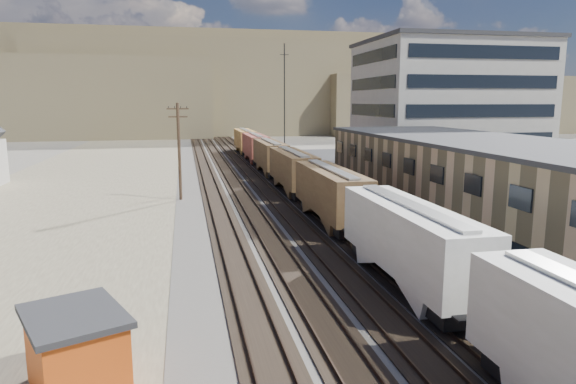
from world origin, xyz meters
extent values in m
cube|color=#4C4742|center=(0.00, 50.00, 0.03)|extent=(18.00, 200.00, 0.06)
cube|color=#6D5E4B|center=(-20.00, 40.00, 0.01)|extent=(24.00, 180.00, 0.03)
cube|color=#232326|center=(22.00, 35.00, 0.02)|extent=(26.00, 120.00, 0.04)
cube|color=black|center=(-5.00, 50.00, 0.10)|extent=(2.60, 200.00, 0.08)
cube|color=#38281E|center=(-5.72, 50.00, 0.22)|extent=(0.08, 200.00, 0.16)
cube|color=#38281E|center=(-4.28, 50.00, 0.22)|extent=(0.08, 200.00, 0.16)
cube|color=black|center=(-2.00, 50.00, 0.10)|extent=(2.60, 200.00, 0.08)
cube|color=#38281E|center=(-2.72, 50.00, 0.22)|extent=(0.08, 200.00, 0.16)
cube|color=#38281E|center=(-1.28, 50.00, 0.22)|extent=(0.08, 200.00, 0.16)
cube|color=black|center=(1.00, 50.00, 0.10)|extent=(2.60, 200.00, 0.08)
cube|color=#38281E|center=(0.28, 50.00, 0.22)|extent=(0.08, 200.00, 0.16)
cube|color=#38281E|center=(1.72, 50.00, 0.22)|extent=(0.08, 200.00, 0.16)
cube|color=black|center=(3.80, 50.00, 0.10)|extent=(2.60, 200.00, 0.08)
cube|color=#38281E|center=(3.08, 50.00, 0.22)|extent=(0.08, 200.00, 0.16)
cube|color=#38281E|center=(4.52, 50.00, 0.22)|extent=(0.08, 200.00, 0.16)
cube|color=black|center=(3.80, 3.41, 0.75)|extent=(2.20, 2.20, 0.90)
cube|color=black|center=(3.80, 8.46, 0.75)|extent=(2.20, 2.20, 0.90)
cube|color=black|center=(3.80, 18.61, 0.75)|extent=(2.20, 2.20, 0.90)
cube|color=beige|center=(3.80, 13.53, 2.90)|extent=(3.00, 13.34, 3.40)
cube|color=#B7B7B2|center=(3.80, 13.53, 4.68)|extent=(0.90, 12.33, 0.16)
cube|color=black|center=(3.80, 23.66, 0.75)|extent=(2.20, 2.20, 0.90)
cube|color=black|center=(3.80, 33.81, 0.75)|extent=(2.20, 2.20, 0.90)
cube|color=#4E3721|center=(3.80, 28.73, 2.90)|extent=(3.00, 13.34, 3.40)
cube|color=#B7B7B2|center=(3.80, 28.73, 4.68)|extent=(0.90, 12.33, 0.16)
cube|color=black|center=(3.80, 38.86, 0.75)|extent=(2.20, 2.20, 0.90)
cube|color=black|center=(3.80, 49.01, 0.75)|extent=(2.20, 2.20, 0.90)
cube|color=#4E3721|center=(3.80, 43.93, 2.90)|extent=(3.00, 13.34, 3.40)
cube|color=#B7B7B2|center=(3.80, 43.93, 4.68)|extent=(0.90, 12.33, 0.16)
cube|color=black|center=(3.80, 54.06, 0.75)|extent=(2.20, 2.20, 0.90)
cube|color=black|center=(3.80, 64.21, 0.75)|extent=(2.20, 2.20, 0.90)
cube|color=#4E3721|center=(3.80, 59.13, 2.90)|extent=(3.00, 13.34, 3.40)
cube|color=#B7B7B2|center=(3.80, 59.13, 4.68)|extent=(0.90, 12.32, 0.16)
cube|color=black|center=(3.80, 69.26, 0.75)|extent=(2.20, 2.20, 0.90)
cube|color=black|center=(3.80, 79.41, 0.75)|extent=(2.20, 2.20, 0.90)
cube|color=brown|center=(3.80, 74.33, 2.90)|extent=(3.00, 13.34, 3.40)
cube|color=#B7B7B2|center=(3.80, 74.33, 4.68)|extent=(0.90, 12.32, 0.16)
cube|color=black|center=(3.80, 84.46, 0.75)|extent=(2.20, 2.20, 0.90)
cube|color=black|center=(3.80, 94.61, 0.75)|extent=(2.20, 2.20, 0.90)
cube|color=#996228|center=(3.80, 89.53, 2.90)|extent=(3.00, 13.34, 3.40)
cube|color=#B7B7B2|center=(3.80, 89.53, 4.68)|extent=(0.90, 12.32, 0.16)
cube|color=tan|center=(15.00, 25.00, 3.50)|extent=(12.00, 40.00, 7.00)
cube|color=#2D2D30|center=(15.00, 25.00, 7.10)|extent=(12.40, 40.40, 0.30)
cube|color=black|center=(8.95, 25.00, 2.20)|extent=(0.12, 36.00, 1.20)
cube|color=black|center=(8.95, 25.00, 5.20)|extent=(0.12, 36.00, 1.20)
cube|color=#9E998E|center=(28.00, 55.00, 9.00)|extent=(22.00, 18.00, 18.00)
cube|color=#2D2D30|center=(28.00, 55.00, 18.20)|extent=(22.60, 18.60, 0.50)
cube|color=black|center=(16.95, 55.00, 9.00)|extent=(0.12, 16.00, 16.00)
cube|color=black|center=(28.00, 45.95, 9.00)|extent=(20.00, 0.12, 16.00)
cylinder|color=#382619|center=(-8.50, 42.00, 5.00)|extent=(0.32, 0.32, 10.00)
cube|color=#382619|center=(-8.50, 42.00, 9.40)|extent=(2.20, 0.14, 0.14)
cube|color=#382619|center=(-8.50, 42.00, 8.60)|extent=(1.90, 0.14, 0.14)
cylinder|color=black|center=(-7.90, 42.00, 9.55)|extent=(0.08, 0.08, 0.22)
cylinder|color=black|center=(6.00, 60.00, 9.00)|extent=(0.16, 0.16, 18.00)
cube|color=black|center=(6.00, 60.00, 16.50)|extent=(1.20, 0.08, 0.08)
cube|color=brown|center=(20.00, 160.00, 14.00)|extent=(140.00, 45.00, 28.00)
cube|color=brown|center=(90.00, 150.00, 9.00)|extent=(110.00, 38.00, 18.00)
cube|color=brown|center=(-10.00, 180.00, 16.00)|extent=(200.00, 60.00, 32.00)
cube|color=#D44E13|center=(-11.91, 6.23, 1.36)|extent=(3.98, 4.44, 2.73)
cube|color=#2D2D30|center=(-11.91, 6.23, 2.82)|extent=(4.46, 4.92, 0.23)
cube|color=black|center=(-10.62, 6.81, 1.46)|extent=(0.46, 0.87, 0.91)
imported|color=navy|center=(28.00, 55.61, 0.79)|extent=(5.34, 6.21, 1.58)
imported|color=silver|center=(28.55, 60.98, 0.67)|extent=(2.53, 4.19, 1.34)
camera|label=1|loc=(-7.96, -11.57, 10.10)|focal=32.00mm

